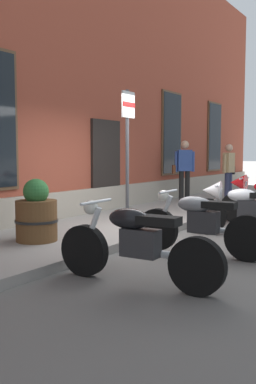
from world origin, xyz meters
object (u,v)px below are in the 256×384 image
(motorcycle_white_sport, at_px, (243,207))
(pedestrian_blue_top, at_px, (184,167))
(motorcycle_black_naked, at_px, (135,244))
(motorcycle_grey_naked, at_px, (199,223))
(pedestrian_tan_coat, at_px, (229,169))
(barrel_planter, at_px, (36,215))
(parking_sign, at_px, (128,141))

(motorcycle_white_sport, relative_size, pedestrian_blue_top, 1.19)
(motorcycle_black_naked, bearing_deg, motorcycle_grey_naked, -0.98)
(pedestrian_tan_coat, bearing_deg, motorcycle_white_sport, -156.72)
(motorcycle_black_naked, distance_m, pedestrian_blue_top, 7.72)
(barrel_planter, bearing_deg, pedestrian_tan_coat, -3.11)
(motorcycle_black_naked, height_order, pedestrian_tan_coat, pedestrian_tan_coat)
(pedestrian_tan_coat, bearing_deg, pedestrian_blue_top, 133.93)
(motorcycle_white_sport, bearing_deg, parking_sign, 131.81)
(pedestrian_blue_top, xyz_separation_m, parking_sign, (-5.06, -1.38, 0.60))
(motorcycle_black_naked, distance_m, pedestrian_tan_coat, 8.32)
(motorcycle_grey_naked, height_order, pedestrian_tan_coat, pedestrian_tan_coat)
(pedestrian_tan_coat, xyz_separation_m, barrel_planter, (-7.39, 0.40, -0.51))
(motorcycle_grey_naked, xyz_separation_m, pedestrian_tan_coat, (6.36, 1.90, 0.57))
(motorcycle_black_naked, distance_m, parking_sign, 2.84)
(parking_sign, xyz_separation_m, barrel_planter, (-1.38, 0.80, -1.17))
(motorcycle_black_naked, distance_m, motorcycle_white_sport, 3.50)
(motorcycle_black_naked, relative_size, barrel_planter, 2.15)
(motorcycle_grey_naked, height_order, pedestrian_blue_top, pedestrian_blue_top)
(pedestrian_blue_top, height_order, parking_sign, parking_sign)
(motorcycle_grey_naked, bearing_deg, motorcycle_white_sport, -2.32)
(motorcycle_black_naked, height_order, motorcycle_white_sport, motorcycle_white_sport)
(motorcycle_white_sport, distance_m, pedestrian_tan_coat, 5.03)
(parking_sign, bearing_deg, motorcycle_white_sport, -48.19)
(barrel_planter, bearing_deg, motorcycle_black_naked, -107.10)
(pedestrian_tan_coat, height_order, parking_sign, parking_sign)
(pedestrian_blue_top, xyz_separation_m, barrel_planter, (-6.45, -0.58, -0.57))
(pedestrian_tan_coat, xyz_separation_m, parking_sign, (-6.00, -0.40, 0.67))
(motorcycle_black_naked, xyz_separation_m, parking_sign, (2.08, 1.47, 1.24))
(motorcycle_black_naked, relative_size, pedestrian_tan_coat, 1.29)
(pedestrian_blue_top, relative_size, pedestrian_tan_coat, 1.06)
(pedestrian_blue_top, relative_size, parking_sign, 0.71)
(motorcycle_black_naked, bearing_deg, motorcycle_white_sport, -1.66)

